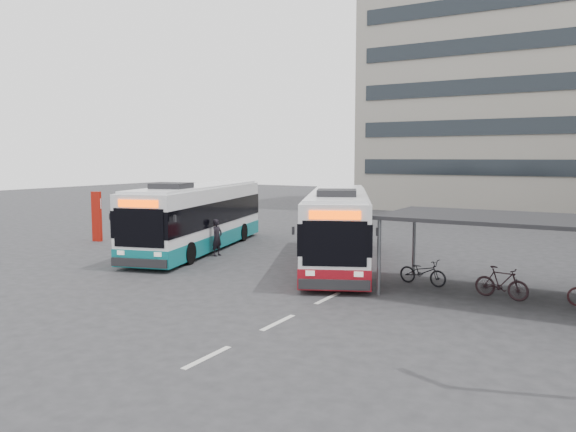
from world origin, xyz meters
The scene contains 9 objects.
ground centered at (0.00, 0.00, 0.00)m, with size 120.00×120.00×0.00m, color #28282B.
bike_shelter centered at (8.45, 3.00, 1.64)m, with size 10.00×4.00×2.54m.
office_block centered at (6.00, 36.00, 12.50)m, with size 30.00×15.00×25.00m, color gray.
road_markings centered at (2.50, -3.00, 0.01)m, with size 0.15×7.60×0.01m.
bus_main centered at (0.34, 5.30, 1.49)m, with size 6.57×10.89×3.21m.
bus_teal centered at (-6.88, 5.25, 1.53)m, with size 5.31×11.36×3.29m.
pedestrian centered at (-5.09, 4.33, 0.82)m, with size 0.60×0.39×1.63m, color black.
sign_totem_mid centered at (-13.16, 4.68, 1.34)m, with size 0.56×0.28×2.60m.
sign_totem_north centered at (-12.13, 8.75, 1.18)m, with size 0.50×0.18×2.29m.
Camera 1 is at (10.00, -15.39, 4.37)m, focal length 35.00 mm.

